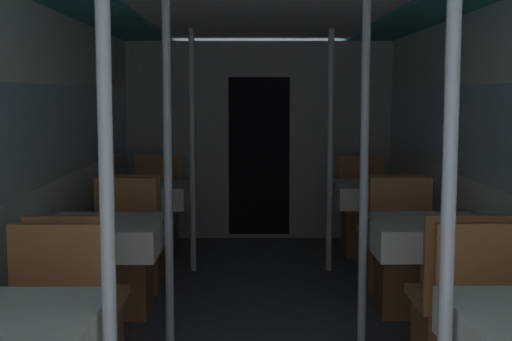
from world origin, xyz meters
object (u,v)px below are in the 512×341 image
support_pole_left_0 (108,236)px  support_pole_left_2 (192,151)px  support_pole_right_0 (448,235)px  chair_right_near_2 (389,253)px  chair_left_near_1 (80,330)px  chair_left_far_1 (123,272)px  chair_left_near_2 (136,253)px  chair_left_far_2 (157,224)px  chair_right_far_1 (405,271)px  support_pole_right_2 (330,151)px  dining_table_left_1 (103,239)px  chair_right_near_1 (456,329)px  dining_table_right_1 (428,239)px  support_pole_right_1 (364,176)px  support_pole_left_1 (168,176)px  dining_table_right_2 (376,196)px  dining_table_left_2 (147,196)px  chair_right_far_2 (363,224)px

support_pole_left_0 → support_pole_left_2: (0.00, 3.63, 0.00)m
support_pole_right_0 → chair_right_near_2: support_pole_right_0 is taller
support_pole_left_0 → chair_left_near_1: size_ratio=2.23×
chair_left_far_1 → chair_left_near_2: same height
support_pole_left_0 → chair_right_near_2: (1.57, 3.01, -0.74)m
chair_left_far_2 → chair_right_far_1: bearing=137.3°
support_pole_left_2 → support_pole_right_2: bearing=0.0°
dining_table_left_1 → chair_right_near_1: chair_right_near_1 is taller
chair_left_near_1 → dining_table_right_1: chair_left_near_1 is taller
support_pole_right_1 → support_pole_left_1: bearing=180.0°
support_pole_right_0 → chair_right_near_1: bearing=71.7°
chair_right_near_1 → support_pole_right_2: (-0.40, 2.44, 0.74)m
chair_left_near_1 → dining_table_right_2: chair_left_near_1 is taller
chair_left_far_2 → support_pole_right_1: bearing=122.8°
chair_left_near_1 → support_pole_left_1: bearing=57.4°
dining_table_right_1 → chair_right_near_2: chair_right_near_2 is taller
chair_right_near_2 → support_pole_left_0: bearing=-117.5°
support_pole_right_0 → dining_table_right_1: size_ratio=2.73×
dining_table_right_1 → chair_right_far_1: (0.00, 0.62, -0.36)m
dining_table_left_2 → chair_right_near_1: chair_right_near_1 is taller
dining_table_left_2 → chair_right_near_2: 2.09m
support_pole_right_2 → chair_right_far_2: bearing=57.4°
chair_left_near_1 → chair_right_near_2: 2.68m
dining_table_left_2 → dining_table_right_2: same height
support_pole_left_1 → dining_table_right_1: 1.62m
support_pole_right_1 → support_pole_right_2: bearing=90.0°
dining_table_left_1 → dining_table_right_1: (1.97, 0.00, 0.00)m
chair_left_near_2 → chair_right_far_2: 2.32m
chair_left_far_2 → support_pole_left_2: (0.40, -0.62, 0.74)m
dining_table_left_1 → chair_left_near_2: 1.25m
dining_table_left_1 → chair_left_far_2: 2.46m
chair_left_near_2 → support_pole_right_0: 3.48m
chair_left_near_1 → chair_right_far_1: bearing=32.2°
dining_table_left_1 → chair_left_far_1: 0.72m
support_pole_left_0 → dining_table_left_2: bearing=96.2°
dining_table_right_1 → support_pole_right_1: support_pole_right_1 is taller
dining_table_left_2 → support_pole_right_2: (1.57, 0.00, 0.38)m
support_pole_left_2 → chair_left_far_2: bearing=122.6°
support_pole_left_1 → chair_right_near_1: 1.84m
support_pole_right_0 → chair_right_far_1: (0.40, 2.44, -0.74)m
support_pole_left_0 → support_pole_left_2: 3.63m
support_pole_left_2 → support_pole_right_1: 2.16m
support_pole_left_2 → dining_table_right_2: 1.62m
chair_left_near_2 → chair_right_far_2: bearing=32.2°
support_pole_left_2 → chair_right_far_1: support_pole_left_2 is taller
support_pole_right_0 → chair_right_far_1: size_ratio=2.23×
chair_right_far_2 → support_pole_left_2: bearing=21.5°
dining_table_right_1 → chair_left_near_1: bearing=-162.5°
dining_table_right_1 → chair_left_far_1: bearing=162.5°
chair_left_far_2 → support_pole_right_0: support_pole_right_0 is taller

